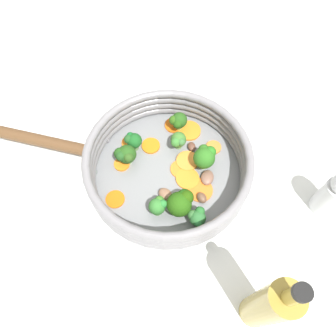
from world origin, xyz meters
The scene contains 31 objects.
ground_plane centered at (0.00, 0.00, 0.00)m, with size 4.00×4.00×0.00m, color white.
skillet centered at (0.00, 0.00, 0.01)m, with size 0.29×0.29×0.01m, color gray.
skillet_rim_wall centered at (0.00, 0.00, 0.05)m, with size 0.30×0.30×0.06m.
skillet_handle centered at (-0.17, 0.17, 0.03)m, with size 0.02×0.02×0.21m, color brown.
skillet_rivet_left centered at (-0.07, 0.12, 0.02)m, with size 0.01×0.01×0.01m, color gray.
skillet_rivet_right centered at (-0.12, 0.07, 0.02)m, with size 0.01×0.01×0.01m, color gray.
carrot_slice_0 centered at (0.07, 0.09, 0.02)m, with size 0.04×0.04×0.00m, color orange.
carrot_slice_1 centered at (-0.03, 0.09, 0.02)m, with size 0.04×0.04×0.00m, color orange.
carrot_slice_2 centered at (0.02, -0.03, 0.02)m, with size 0.04×0.04×0.00m, color orange.
carrot_slice_3 centered at (0.04, 0.00, 0.02)m, with size 0.04×0.04×0.01m, color orange.
carrot_slice_4 centered at (-0.11, 0.00, 0.02)m, with size 0.03×0.03×0.00m, color orange.
carrot_slice_5 centered at (0.10, 0.00, 0.02)m, with size 0.03×0.03×0.00m, color orange.
carrot_slice_6 centered at (-0.07, 0.06, 0.02)m, with size 0.03×0.03×0.00m, color orange.
carrot_slice_7 centered at (0.00, 0.07, 0.02)m, with size 0.04×0.04×0.00m, color orange.
carrot_slice_8 centered at (0.08, 0.06, 0.02)m, with size 0.05×0.05×0.00m, color orange.
carrot_slice_9 centered at (0.02, -0.01, 0.02)m, with size 0.04×0.04×0.00m, color orange.
carrot_slice_10 centered at (0.03, -0.06, 0.02)m, with size 0.05×0.05×0.00m, color orange.
broccoli_floret_0 centered at (-0.02, -0.08, 0.05)m, with size 0.05×0.04×0.05m.
broccoli_floret_1 centered at (-0.06, 0.06, 0.04)m, with size 0.04×0.04×0.05m.
broccoli_floret_2 centered at (-0.01, -0.11, 0.04)m, with size 0.03×0.03×0.04m.
broccoli_floret_3 centered at (-0.03, 0.08, 0.04)m, with size 0.03×0.03×0.04m.
broccoli_floret_4 centered at (0.04, 0.04, 0.04)m, with size 0.03×0.03×0.04m.
broccoli_floret_5 centered at (0.07, 0.07, 0.04)m, with size 0.04×0.03×0.04m.
broccoli_floret_6 centered at (0.06, -0.02, 0.05)m, with size 0.05×0.04×0.05m.
broccoli_floret_7 centered at (-0.06, -0.06, 0.04)m, with size 0.03×0.03×0.04m.
mushroom_piece_0 centered at (0.02, -0.08, 0.02)m, with size 0.02×0.02×0.01m, color brown.
mushroom_piece_1 centered at (0.07, 0.02, 0.02)m, with size 0.02×0.02×0.01m, color brown.
mushroom_piece_2 centered at (-0.03, -0.04, 0.02)m, with size 0.03×0.02×0.01m, color #8C6449.
mushroom_piece_3 centered at (0.05, -0.05, 0.02)m, with size 0.03×0.02×0.01m, color #825C49.
salt_shaker centered at (0.21, -0.20, 0.05)m, with size 0.04×0.04×0.11m.
oil_bottle centered at (-0.01, -0.28, 0.09)m, with size 0.05×0.05×0.22m.
Camera 1 is at (-0.15, -0.25, 0.56)m, focal length 35.00 mm.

